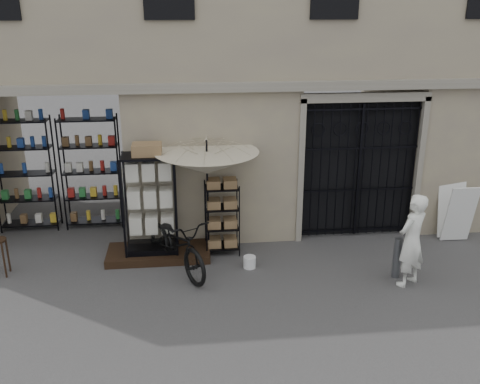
{
  "coord_description": "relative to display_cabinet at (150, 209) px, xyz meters",
  "views": [
    {
      "loc": [
        -1.83,
        -8.1,
        4.74
      ],
      "look_at": [
        -0.8,
        1.4,
        1.35
      ],
      "focal_mm": 40.0,
      "sensor_mm": 36.0,
      "label": 1
    }
  ],
  "objects": [
    {
      "name": "market_umbrella",
      "position": [
        1.1,
        0.01,
        1.0
      ],
      "size": [
        1.73,
        1.76,
        2.81
      ],
      "rotation": [
        0.0,
        0.0,
        -0.01
      ],
      "color": "black",
      "rests_on": "ground"
    },
    {
      "name": "bicycle",
      "position": [
        0.48,
        -0.6,
        -1.02
      ],
      "size": [
        1.16,
        1.31,
        2.09
      ],
      "primitive_type": "imported",
      "rotation": [
        0.0,
        0.0,
        0.49
      ],
      "color": "black",
      "rests_on": "ground"
    },
    {
      "name": "main_building",
      "position": [
        2.51,
        2.44,
        3.48
      ],
      "size": [
        14.0,
        4.0,
        9.0
      ],
      "primitive_type": "cube",
      "color": "gray",
      "rests_on": "ground"
    },
    {
      "name": "iron_gate",
      "position": [
        4.26,
        0.72,
        0.48
      ],
      "size": [
        2.5,
        0.21,
        3.0
      ],
      "color": "black",
      "rests_on": "ground"
    },
    {
      "name": "display_cabinet",
      "position": [
        0.0,
        0.0,
        0.0
      ],
      "size": [
        1.06,
        0.76,
        2.1
      ],
      "rotation": [
        0.0,
        0.0,
        -0.18
      ],
      "color": "black",
      "rests_on": "step_platform"
    },
    {
      "name": "wire_rack",
      "position": [
        1.38,
        0.07,
        -0.3
      ],
      "size": [
        0.75,
        0.63,
        1.47
      ],
      "rotation": [
        0.0,
        0.0,
        -0.3
      ],
      "color": "black",
      "rests_on": "ground"
    },
    {
      "name": "shop_shelving",
      "position": [
        -2.04,
        1.74,
        0.23
      ],
      "size": [
        2.7,
        0.5,
        2.5
      ],
      "primitive_type": "cube",
      "color": "black",
      "rests_on": "ground"
    },
    {
      "name": "step_platform",
      "position": [
        0.11,
        -0.01,
        -0.94
      ],
      "size": [
        2.0,
        0.9,
        0.15
      ],
      "primitive_type": "cube",
      "color": "black",
      "rests_on": "ground"
    },
    {
      "name": "ground",
      "position": [
        2.51,
        -1.56,
        -1.02
      ],
      "size": [
        80.0,
        80.0,
        0.0
      ],
      "primitive_type": "plane",
      "color": "black",
      "rests_on": "ground"
    },
    {
      "name": "shopkeeper",
      "position": [
        4.56,
        -1.58,
        -1.02
      ],
      "size": [
        1.44,
        1.76,
        0.41
      ],
      "primitive_type": "imported",
      "rotation": [
        0.0,
        0.0,
        3.72
      ],
      "color": "silver",
      "rests_on": "ground"
    },
    {
      "name": "shop_recess",
      "position": [
        -1.99,
        1.24,
        0.48
      ],
      "size": [
        3.0,
        1.7,
        3.0
      ],
      "primitive_type": "cube",
      "color": "black",
      "rests_on": "ground"
    },
    {
      "name": "easel_sign",
      "position": [
        6.28,
        0.16,
        -0.37
      ],
      "size": [
        0.61,
        0.7,
        1.25
      ],
      "rotation": [
        0.0,
        0.0,
        -0.03
      ],
      "color": "silver",
      "rests_on": "ground"
    },
    {
      "name": "white_bucket",
      "position": [
        1.84,
        -0.65,
        -0.91
      ],
      "size": [
        0.28,
        0.28,
        0.23
      ],
      "primitive_type": "cylinder",
      "rotation": [
        0.0,
        0.0,
        -0.23
      ],
      "color": "silver",
      "rests_on": "ground"
    },
    {
      "name": "steel_bollard",
      "position": [
        4.45,
        -1.3,
        -0.64
      ],
      "size": [
        0.17,
        0.17,
        0.77
      ],
      "primitive_type": "cylinder",
      "rotation": [
        0.0,
        0.0,
        -0.29
      ],
      "color": "slate",
      "rests_on": "ground"
    }
  ]
}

